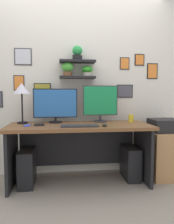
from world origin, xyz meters
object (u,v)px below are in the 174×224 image
(printer, at_px, (165,125))
(computer_tower_right, at_px, (130,163))
(computer_mouse, at_px, (105,125))
(pen_cup, at_px, (131,118))
(desk, at_px, (79,140))
(computer_tower_left, at_px, (27,168))
(monitor_right, at_px, (100,103))
(scissors_tray, at_px, (39,125))
(cell_phone, at_px, (27,125))
(desk_lamp, at_px, (22,91))
(drawer_cabinet, at_px, (164,154))
(keyboard, at_px, (80,126))
(monitor_left, at_px, (55,105))

(printer, height_order, computer_tower_right, printer)
(computer_mouse, bearing_deg, pen_cup, 39.88)
(desk, bearing_deg, computer_tower_right, 0.74)
(computer_mouse, relative_size, computer_tower_left, 0.20)
(computer_mouse, height_order, computer_tower_left, computer_mouse)
(monitor_right, distance_m, scissors_tray, 0.87)
(desk, xyz_separation_m, computer_tower_left, (-0.65, -0.05, -0.32))
(desk, height_order, cell_phone, cell_phone)
(desk, height_order, scissors_tray, scissors_tray)
(desk_lamp, bearing_deg, scissors_tray, -43.24)
(desk_lamp, height_order, pen_cup, desk_lamp)
(drawer_cabinet, distance_m, computer_tower_left, 1.82)
(keyboard, height_order, computer_mouse, computer_mouse)
(desk_lamp, height_order, scissors_tray, desk_lamp)
(monitor_right, relative_size, desk_lamp, 0.95)
(drawer_cabinet, height_order, printer, printer)
(printer, distance_m, computer_tower_right, 0.69)
(desk_lamp, xyz_separation_m, cell_phone, (0.09, -0.22, -0.42))
(monitor_left, relative_size, monitor_right, 1.17)
(monitor_left, bearing_deg, computer_tower_left, -149.58)
(monitor_right, height_order, computer_tower_right, monitor_right)
(keyboard, relative_size, printer, 1.16)
(desk_lamp, height_order, computer_tower_right, desk_lamp)
(desk_lamp, relative_size, scissors_tray, 4.33)
(desk, xyz_separation_m, monitor_left, (-0.30, 0.16, 0.44))
(keyboard, height_order, drawer_cabinet, keyboard)
(keyboard, bearing_deg, cell_phone, 166.58)
(keyboard, relative_size, pen_cup, 4.40)
(desk, xyz_separation_m, computer_mouse, (0.28, -0.25, 0.22))
(monitor_left, height_order, printer, monitor_left)
(desk, bearing_deg, monitor_right, 28.02)
(cell_phone, relative_size, pen_cup, 1.40)
(drawer_cabinet, height_order, computer_tower_right, drawer_cabinet)
(computer_mouse, xyz_separation_m, cell_phone, (-0.91, 0.16, -0.01))
(scissors_tray, distance_m, computer_tower_left, 0.57)
(computer_tower_right, bearing_deg, cell_phone, -175.80)
(cell_phone, distance_m, printer, 1.80)
(keyboard, xyz_separation_m, computer_mouse, (0.29, -0.02, 0.01))
(monitor_left, distance_m, cell_phone, 0.48)
(monitor_left, bearing_deg, computer_tower_right, -8.72)
(monitor_left, relative_size, computer_mouse, 6.41)
(desk, bearing_deg, computer_tower_left, -175.95)
(computer_mouse, bearing_deg, desk_lamp, 159.31)
(computer_tower_right, bearing_deg, printer, 1.18)
(desk, relative_size, monitor_left, 3.08)
(pen_cup, bearing_deg, drawer_cabinet, -12.72)
(scissors_tray, bearing_deg, desk, 10.16)
(monitor_left, xyz_separation_m, desk_lamp, (-0.42, -0.03, 0.19))
(monitor_left, relative_size, pen_cup, 5.77)
(computer_tower_left, bearing_deg, monitor_right, 12.21)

